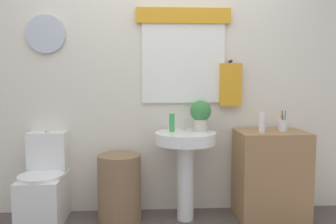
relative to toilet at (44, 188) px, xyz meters
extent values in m
cube|color=silver|center=(1.01, 0.27, 1.00)|extent=(4.40, 0.10, 2.60)
cube|color=white|center=(1.25, 0.20, 1.11)|extent=(0.77, 0.03, 0.74)
cube|color=gold|center=(1.25, 0.19, 1.54)|extent=(0.87, 0.04, 0.14)
cylinder|color=silver|center=(0.00, 0.20, 1.37)|extent=(0.35, 0.03, 0.35)
cylinder|color=black|center=(1.70, 0.19, 1.13)|extent=(0.02, 0.06, 0.02)
cube|color=gold|center=(1.70, 0.17, 0.91)|extent=(0.20, 0.05, 0.40)
cube|color=white|center=(0.00, -0.03, -0.10)|extent=(0.36, 0.50, 0.42)
cylinder|color=white|center=(0.00, -0.09, 0.13)|extent=(0.38, 0.38, 0.03)
cube|color=white|center=(0.00, 0.14, 0.30)|extent=(0.34, 0.18, 0.36)
cylinder|color=silver|center=(0.00, 0.14, 0.49)|extent=(0.04, 0.04, 0.02)
cylinder|color=#846647|center=(0.66, -0.03, 0.00)|extent=(0.38, 0.38, 0.60)
cylinder|color=white|center=(1.25, -0.03, 0.04)|extent=(0.15, 0.15, 0.69)
cylinder|color=white|center=(1.25, -0.03, 0.44)|extent=(0.55, 0.55, 0.10)
cylinder|color=silver|center=(1.25, 0.09, 0.54)|extent=(0.03, 0.03, 0.10)
cube|color=#9E754C|center=(2.03, -0.03, 0.09)|extent=(0.61, 0.44, 0.80)
cylinder|color=green|center=(1.13, 0.02, 0.57)|extent=(0.05, 0.05, 0.16)
cylinder|color=beige|center=(1.39, 0.03, 0.54)|extent=(0.12, 0.12, 0.11)
sphere|color=#3D8442|center=(1.39, 0.03, 0.67)|extent=(0.19, 0.19, 0.19)
cylinder|color=white|center=(1.92, -0.07, 0.58)|extent=(0.05, 0.05, 0.18)
cylinder|color=silver|center=(2.14, -0.01, 0.54)|extent=(0.08, 0.08, 0.10)
cylinder|color=green|center=(2.16, -0.02, 0.59)|extent=(0.01, 0.03, 0.18)
cylinder|color=blue|center=(2.13, 0.00, 0.59)|extent=(0.02, 0.01, 0.18)
cylinder|color=yellow|center=(2.12, -0.02, 0.59)|extent=(0.02, 0.04, 0.18)
cylinder|color=purple|center=(2.13, -0.03, 0.59)|extent=(0.03, 0.01, 0.18)
camera|label=1|loc=(0.92, -3.04, 0.96)|focal=36.90mm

